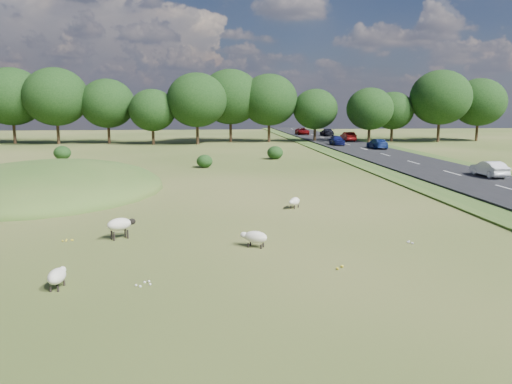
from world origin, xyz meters
TOP-DOWN VIEW (x-y plane):
  - ground at (0.00, 20.00)m, footprint 160.00×160.00m
  - mound at (-12.00, 12.00)m, footprint 16.00×20.00m
  - road at (20.00, 30.00)m, footprint 8.00×150.00m
  - treeline at (-1.06, 55.44)m, footprint 96.28×14.66m
  - shrubs at (-4.58, 29.91)m, footprint 25.28×10.45m
  - sheep_0 at (-4.73, -1.92)m, footprint 1.35×1.07m
  - sheep_1 at (-5.76, -8.00)m, footprint 0.58×1.18m
  - sheep_2 at (1.16, -3.86)m, footprint 1.26×0.94m
  - sheep_3 at (4.24, 3.95)m, footprint 0.92×1.11m
  - car_1 at (21.90, 13.68)m, footprint 1.34×3.84m
  - car_2 at (21.90, 40.28)m, footprint 1.83×4.50m
  - car_3 at (18.10, 46.70)m, footprint 1.61×4.01m
  - car_4 at (21.90, 54.19)m, footprint 1.55×4.45m
  - car_5 at (21.90, 68.22)m, footprint 1.89×4.64m
  - car_6 at (18.10, 72.98)m, footprint 2.19×4.75m

SIDE VIEW (x-z plane):
  - ground at x=0.00m, z-range 0.00..0.00m
  - mound at x=-12.00m, z-range -2.00..2.00m
  - road at x=20.00m, z-range 0.00..0.25m
  - sheep_3 at x=4.24m, z-range 0.08..0.73m
  - sheep_1 at x=-5.76m, z-range 0.09..0.76m
  - sheep_2 at x=1.16m, z-range 0.09..0.80m
  - sheep_0 at x=-4.73m, z-range 0.19..1.15m
  - shrubs at x=-4.58m, z-range -0.04..1.48m
  - car_1 at x=21.90m, z-range 0.25..1.51m
  - car_2 at x=21.90m, z-range 0.25..1.56m
  - car_6 at x=18.10m, z-range 0.25..1.57m
  - car_5 at x=21.90m, z-range 0.25..1.60m
  - car_3 at x=18.10m, z-range 0.25..1.61m
  - car_4 at x=21.90m, z-range 0.25..1.72m
  - treeline at x=-1.06m, z-range 0.72..12.41m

